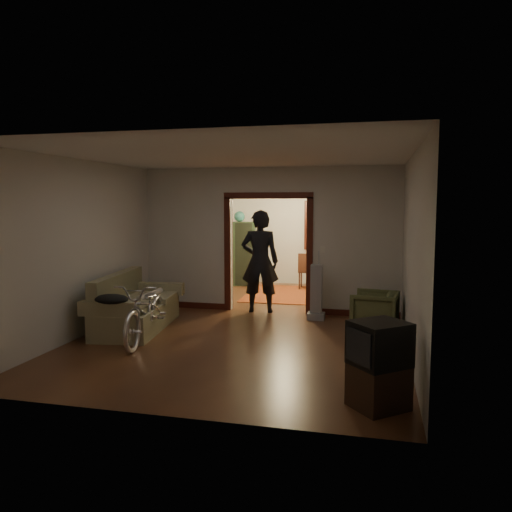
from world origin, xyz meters
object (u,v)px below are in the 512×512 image
(sofa, at_px, (137,302))
(bicycle, at_px, (146,311))
(locker, at_px, (240,254))
(armchair, at_px, (374,311))
(person, at_px, (260,261))
(desk, at_px, (334,273))

(sofa, height_order, bicycle, bicycle)
(bicycle, height_order, locker, locker)
(bicycle, bearing_deg, armchair, 15.81)
(sofa, bearing_deg, armchair, 4.02)
(person, distance_m, desk, 3.38)
(locker, height_order, desk, locker)
(bicycle, relative_size, locker, 1.09)
(sofa, relative_size, person, 1.01)
(locker, bearing_deg, bicycle, -100.49)
(sofa, xyz_separation_m, desk, (2.90, 4.87, -0.08))
(locker, bearing_deg, person, -78.53)
(sofa, distance_m, armchair, 3.98)
(person, bearing_deg, desk, -120.14)
(armchair, xyz_separation_m, desk, (-1.00, 4.10, 0.04))
(sofa, bearing_deg, desk, 52.05)
(armchair, relative_size, person, 0.37)
(sofa, bearing_deg, locker, 77.11)
(armchair, bearing_deg, bicycle, -58.61)
(locker, bearing_deg, desk, -9.28)
(desk, bearing_deg, sofa, -139.12)
(bicycle, height_order, armchair, bicycle)
(bicycle, distance_m, person, 2.79)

